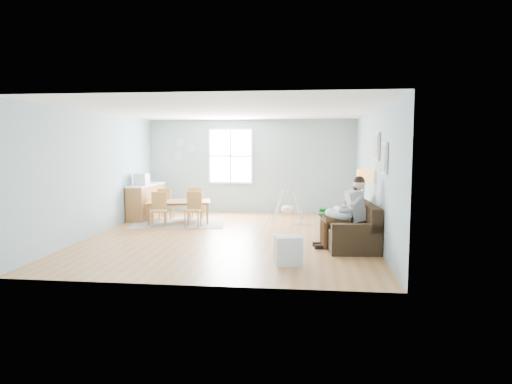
# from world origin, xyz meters

# --- Properties ---
(room) EXTENTS (8.40, 9.40, 3.90)m
(room) POSITION_xyz_m (0.00, 0.00, 2.42)
(room) COLOR #A26C39
(window) EXTENTS (1.32, 0.08, 1.62)m
(window) POSITION_xyz_m (-0.60, 3.46, 1.65)
(window) COLOR silver
(window) RESTS_ON room
(pictures) EXTENTS (0.05, 1.34, 0.74)m
(pictures) POSITION_xyz_m (2.97, -1.05, 1.85)
(pictures) COLOR silver
(pictures) RESTS_ON room
(wall_plates) EXTENTS (0.67, 0.02, 0.66)m
(wall_plates) POSITION_xyz_m (-2.00, 3.47, 1.83)
(wall_plates) COLOR #AAC1CC
(wall_plates) RESTS_ON room
(sofa) EXTENTS (1.06, 2.16, 0.85)m
(sofa) POSITION_xyz_m (2.51, -0.50, 0.30)
(sofa) COLOR black
(sofa) RESTS_ON room
(green_throw) EXTENTS (1.00, 0.87, 0.04)m
(green_throw) POSITION_xyz_m (2.37, 0.18, 0.54)
(green_throw) COLOR #145A24
(green_throw) RESTS_ON sofa
(beige_pillow) EXTENTS (0.23, 0.52, 0.50)m
(beige_pillow) POSITION_xyz_m (2.68, 0.06, 0.77)
(beige_pillow) COLOR #B9A98D
(beige_pillow) RESTS_ON sofa
(father) EXTENTS (1.03, 0.53, 1.39)m
(father) POSITION_xyz_m (2.40, -0.81, 0.74)
(father) COLOR #9C9C9F
(father) RESTS_ON sofa
(nursing_pillow) EXTENTS (0.55, 0.53, 0.22)m
(nursing_pillow) POSITION_xyz_m (2.25, -0.83, 0.65)
(nursing_pillow) COLOR silver
(nursing_pillow) RESTS_ON father
(infant) EXTENTS (0.19, 0.37, 0.14)m
(infant) POSITION_xyz_m (2.24, -0.79, 0.73)
(infant) COLOR silver
(infant) RESTS_ON nursing_pillow
(toddler) EXTENTS (0.51, 0.25, 0.80)m
(toddler) POSITION_xyz_m (2.42, -0.31, 0.71)
(toddler) COLOR white
(toddler) RESTS_ON sofa
(floor_lamp) EXTENTS (0.30, 0.30, 1.48)m
(floor_lamp) POSITION_xyz_m (2.80, -0.06, 1.22)
(floor_lamp) COLOR black
(floor_lamp) RESTS_ON room
(storage_cube) EXTENTS (0.51, 0.47, 0.48)m
(storage_cube) POSITION_xyz_m (1.33, -2.19, 0.24)
(storage_cube) COLOR silver
(storage_cube) RESTS_ON room
(rug) EXTENTS (2.53, 2.09, 0.01)m
(rug) POSITION_xyz_m (-1.60, 1.50, 0.01)
(rug) COLOR gray
(rug) RESTS_ON room
(dining_table) EXTENTS (1.75, 1.23, 0.56)m
(dining_table) POSITION_xyz_m (-1.60, 1.50, 0.28)
(dining_table) COLOR olive
(dining_table) RESTS_ON rug
(chair_sw) EXTENTS (0.45, 0.45, 0.84)m
(chair_sw) POSITION_xyz_m (-1.91, 0.87, 0.47)
(chair_sw) COLOR olive
(chair_sw) RESTS_ON rug
(chair_se) EXTENTS (0.40, 0.40, 0.85)m
(chair_se) POSITION_xyz_m (-1.09, 1.01, 0.48)
(chair_se) COLOR olive
(chair_se) RESTS_ON rug
(chair_nw) EXTENTS (0.39, 0.39, 0.83)m
(chair_nw) POSITION_xyz_m (-2.11, 1.98, 0.46)
(chair_nw) COLOR olive
(chair_nw) RESTS_ON rug
(chair_ne) EXTENTS (0.41, 0.41, 0.86)m
(chair_ne) POSITION_xyz_m (-1.30, 2.12, 0.48)
(chair_ne) COLOR olive
(chair_ne) RESTS_ON rug
(counter) EXTENTS (0.57, 1.67, 0.92)m
(counter) POSITION_xyz_m (-2.70, 2.18, 0.47)
(counter) COLOR olive
(counter) RESTS_ON room
(monitor) EXTENTS (0.35, 0.33, 0.31)m
(monitor) POSITION_xyz_m (-2.70, 1.87, 1.08)
(monitor) COLOR silver
(monitor) RESTS_ON counter
(baby_swing) EXTENTS (0.84, 0.85, 0.82)m
(baby_swing) POSITION_xyz_m (1.15, 1.87, 0.37)
(baby_swing) COLOR silver
(baby_swing) RESTS_ON room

